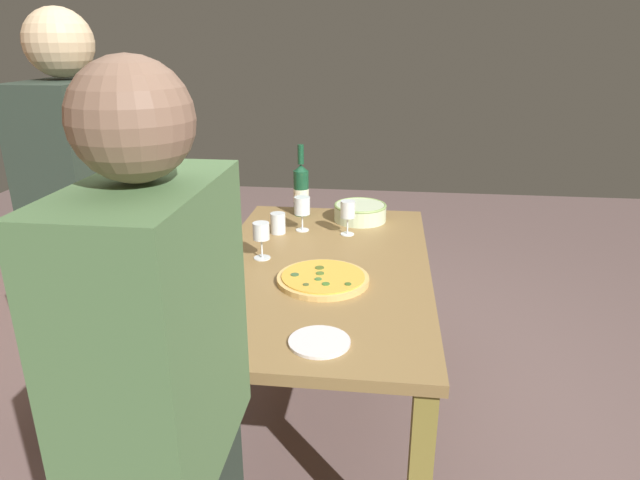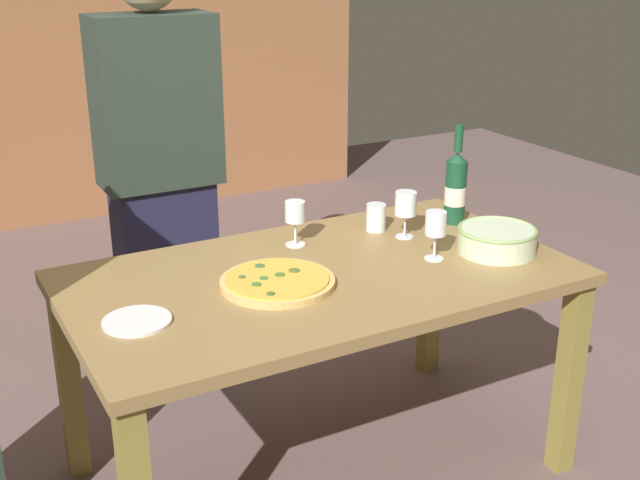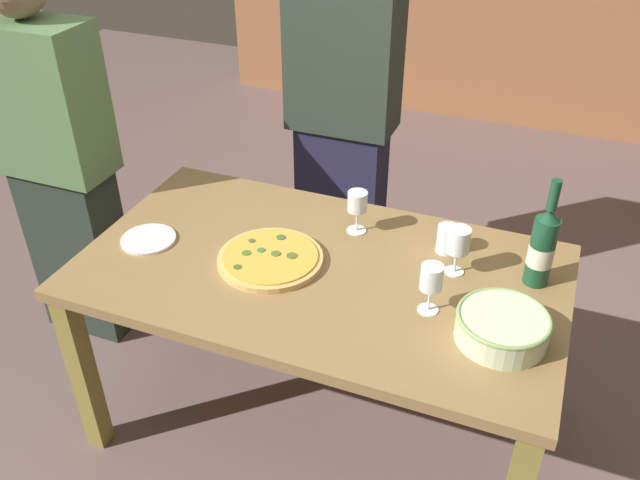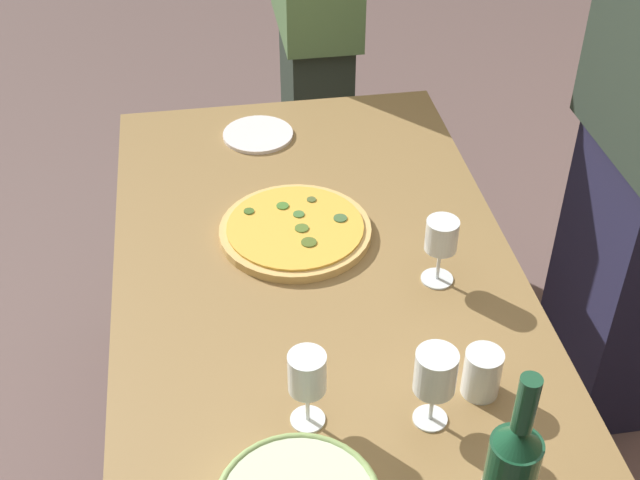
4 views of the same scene
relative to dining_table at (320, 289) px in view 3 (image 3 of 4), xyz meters
The scene contains 12 objects.
ground_plane 0.66m from the dining_table, ahead, with size 8.00×8.00×0.00m, color #6E5754.
dining_table is the anchor object (origin of this frame).
pizza 0.20m from the dining_table, 169.20° to the right, with size 0.36×0.36×0.03m.
serving_bowl 0.64m from the dining_table, 12.22° to the right, with size 0.27×0.27×0.09m.
wine_bottle 0.73m from the dining_table, 15.08° to the left, with size 0.08×0.08×0.37m.
wine_glass_near_pizza 0.49m from the dining_table, 18.13° to the left, with size 0.08×0.08×0.17m.
wine_glass_by_bottle 0.45m from the dining_table, 12.31° to the right, with size 0.07×0.07×0.17m.
wine_glass_far_left 0.33m from the dining_table, 80.75° to the left, with size 0.07×0.07×0.16m.
cup_amber 0.47m from the dining_table, 33.90° to the left, with size 0.07×0.07×0.10m, color white.
side_plate 0.63m from the dining_table, behind, with size 0.19×0.19×0.01m, color white.
person_host 1.22m from the dining_table, behind, with size 0.45×0.24×1.61m.
person_guest_left 0.92m from the dining_table, 105.18° to the left, with size 0.45×0.24×1.73m.
Camera 3 is at (0.65, -1.65, 2.06)m, focal length 37.34 mm.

